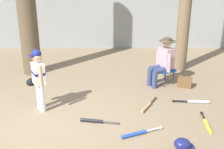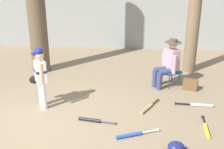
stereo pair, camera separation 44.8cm
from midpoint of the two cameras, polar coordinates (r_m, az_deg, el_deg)
ground_plane at (r=5.38m, az=-11.55°, el=-10.51°), size 60.00×60.00×0.00m
concrete_back_wall at (r=10.53m, az=-3.05°, el=12.88°), size 18.00×0.36×2.69m
young_ballplayer at (r=5.83m, az=-12.45°, el=0.08°), size 0.49×0.53×1.31m
folding_stool at (r=7.13m, az=13.75°, el=0.49°), size 0.54×0.54×0.41m
seated_spectator at (r=6.99m, az=13.30°, el=2.51°), size 0.66×0.56×1.20m
handbag_beside_stool at (r=7.09m, az=17.52°, el=-2.03°), size 0.38×0.28×0.26m
bat_wood_tan at (r=5.96m, az=9.56°, el=-6.74°), size 0.43×0.71×0.07m
bat_blue_youth at (r=5.02m, az=6.86°, el=-12.18°), size 0.77×0.38×0.07m
bat_yellow_trainer at (r=5.50m, az=21.01°, el=-10.40°), size 0.12×0.74×0.07m
bat_aluminum_silver at (r=6.34m, az=19.25°, el=-5.94°), size 0.79×0.13×0.07m
bat_black_composite at (r=5.42m, az=-1.64°, el=-9.37°), size 0.74×0.18×0.07m
batting_helmet_navy at (r=4.76m, az=15.79°, el=-14.26°), size 0.32×0.25×0.19m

